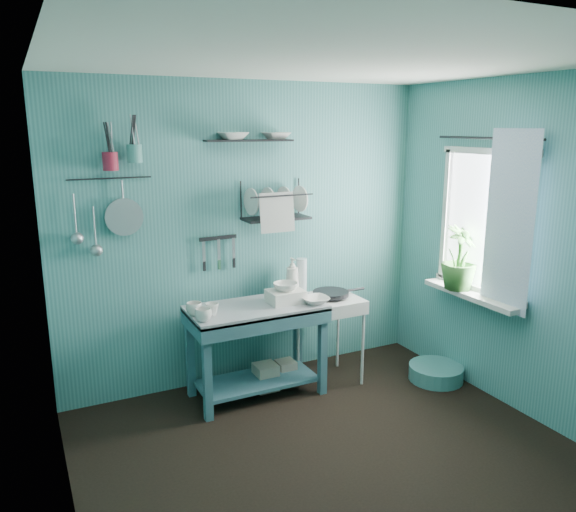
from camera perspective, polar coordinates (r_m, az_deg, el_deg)
name	(u,v)px	position (r m, az deg, el deg)	size (l,w,h in m)	color
floor	(338,462)	(3.92, 5.15, -20.10)	(3.20, 3.20, 0.00)	black
ceiling	(348,60)	(3.30, 6.09, 19.23)	(3.20, 3.20, 0.00)	silver
wall_back	(248,235)	(4.71, -4.05, 2.15)	(3.20, 3.20, 0.00)	#3B7A79
wall_front	(556,374)	(2.34, 25.60, -10.80)	(3.20, 3.20, 0.00)	#3B7A79
wall_left	(58,317)	(2.93, -22.30, -5.73)	(3.00, 3.00, 0.00)	#3B7A79
wall_right	(531,252)	(4.44, 23.46, 0.40)	(3.00, 3.00, 0.00)	#3B7A79
work_counter	(257,351)	(4.57, -3.21, -9.59)	(1.07, 0.54, 0.76)	#305B66
mug_left	(203,315)	(4.13, -8.58, -5.93)	(0.12, 0.12, 0.10)	silver
mug_mid	(212,309)	(4.25, -7.71, -5.38)	(0.10, 0.10, 0.09)	silver
mug_right	(194,309)	(4.27, -9.50, -5.32)	(0.12, 0.12, 0.10)	silver
wash_tub	(286,296)	(4.51, -0.25, -4.11)	(0.28, 0.22, 0.10)	silver
tub_bowl	(286,287)	(4.48, -0.25, -3.13)	(0.20, 0.20, 0.06)	silver
soap_bottle	(292,275)	(4.74, 0.43, -1.98)	(0.12, 0.12, 0.30)	silver
water_bottle	(302,275)	(4.81, 1.39, -1.89)	(0.09, 0.09, 0.28)	silver
counter_bowl	(315,300)	(4.49, 2.78, -4.50)	(0.22, 0.22, 0.05)	silver
hotplate_stand	(330,339)	(4.84, 4.28, -8.40)	(0.46, 0.46, 0.74)	silver
frying_pan	(331,293)	(4.71, 4.36, -3.79)	(0.30, 0.30, 0.04)	black
knife_strip	(218,238)	(4.58, -7.11, 1.83)	(0.32, 0.02, 0.03)	black
dish_rack	(276,200)	(4.62, -1.22, 5.68)	(0.55, 0.24, 0.32)	black
upper_shelf	(249,140)	(4.52, -4.03, 11.63)	(0.70, 0.18, 0.01)	black
shelf_bowl_left	(233,142)	(4.47, -5.60, 11.49)	(0.23, 0.23, 0.06)	silver
shelf_bowl_right	(276,133)	(4.61, -1.22, 12.34)	(0.22, 0.22, 0.05)	silver
utensil_cup_magenta	(110,161)	(4.26, -17.61, 9.16)	(0.11, 0.11, 0.13)	maroon
utensil_cup_teal	(135,153)	(4.29, -15.33, 10.01)	(0.11, 0.11, 0.13)	teal
colander	(124,217)	(4.35, -16.30, 3.82)	(0.28, 0.28, 0.03)	#A4A8AC
ladle_outer	(75,215)	(4.31, -20.85, 3.94)	(0.01, 0.01, 0.30)	#A4A8AC
ladle_inner	(94,227)	(4.33, -19.07, 2.79)	(0.01, 0.01, 0.30)	#A4A8AC
hook_rail	(110,178)	(4.32, -17.67, 7.52)	(0.01, 0.01, 0.60)	black
window_glass	(485,222)	(4.70, 19.36, 3.27)	(1.10, 1.10, 0.00)	white
windowsill	(471,295)	(4.77, 18.10, -3.79)	(0.16, 0.95, 0.04)	silver
curtain	(509,222)	(4.44, 21.56, 3.21)	(1.35, 1.35, 0.00)	white
curtain_rod	(487,138)	(4.60, 19.58, 11.22)	(0.02, 0.02, 1.05)	black
potted_plant	(460,258)	(4.77, 17.04, -0.18)	(0.29, 0.29, 0.53)	#33692A
storage_tin_large	(266,377)	(4.76, -2.28, -12.16)	(0.18, 0.18, 0.22)	gray
storage_tin_small	(286,372)	(4.87, -0.23, -11.70)	(0.15, 0.15, 0.20)	gray
floor_basin	(436,373)	(5.10, 14.79, -11.38)	(0.46, 0.46, 0.13)	teal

